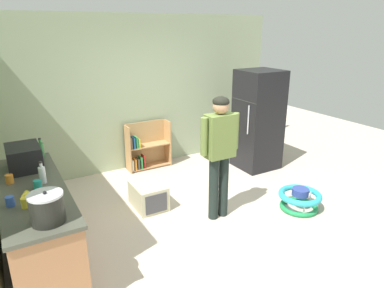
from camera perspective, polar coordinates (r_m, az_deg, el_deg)
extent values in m
plane|color=beige|center=(4.86, 4.17, -12.00)|extent=(12.00, 12.00, 0.00)
cube|color=#9DAD89|center=(6.33, -7.57, 8.37)|extent=(5.20, 0.06, 2.70)
cube|color=#B2784E|center=(4.19, -24.09, -12.35)|extent=(0.60, 2.01, 0.86)
cube|color=#4A4B3E|center=(3.99, -24.95, -6.78)|extent=(0.64, 2.05, 0.04)
sphere|color=silver|center=(3.58, -17.86, -14.74)|extent=(0.04, 0.04, 0.04)
sphere|color=silver|center=(4.16, -19.99, -10.02)|extent=(0.04, 0.04, 0.04)
sphere|color=silver|center=(4.76, -21.55, -6.46)|extent=(0.04, 0.04, 0.04)
cube|color=black|center=(6.32, 10.86, 3.91)|extent=(0.70, 0.68, 1.78)
cylinder|color=silver|center=(5.94, 9.29, 3.93)|extent=(0.02, 0.02, 0.50)
cube|color=#333333|center=(6.01, 8.51, 7.11)|extent=(0.01, 0.67, 0.01)
cube|color=tan|center=(6.20, -10.55, -0.87)|extent=(0.02, 0.28, 0.85)
cube|color=tan|center=(6.48, -4.07, 0.29)|extent=(0.02, 0.28, 0.85)
cube|color=tan|center=(6.44, -7.69, 0.05)|extent=(0.80, 0.02, 0.85)
cube|color=tan|center=(6.47, -7.09, -3.59)|extent=(0.76, 0.24, 0.02)
cube|color=tan|center=(6.33, -7.24, -0.20)|extent=(0.76, 0.24, 0.02)
cube|color=beige|center=(6.29, -9.96, -3.35)|extent=(0.03, 0.17, 0.20)
cube|color=#6B5E4B|center=(6.15, -10.17, 0.16)|extent=(0.03, 0.17, 0.20)
cube|color=orange|center=(6.30, -9.49, -3.24)|extent=(0.03, 0.17, 0.20)
cube|color=#245B97|center=(6.16, -9.73, 0.24)|extent=(0.03, 0.17, 0.20)
cube|color=#423F36|center=(6.33, -8.99, -3.19)|extent=(0.03, 0.17, 0.19)
cube|color=#2A9351|center=(6.18, -9.25, 0.31)|extent=(0.03, 0.17, 0.20)
cube|color=#329045|center=(6.34, -8.51, -2.99)|extent=(0.03, 0.17, 0.22)
cube|color=gold|center=(6.20, -8.89, 0.22)|extent=(0.02, 0.17, 0.16)
cube|color=#B62A24|center=(6.35, -8.07, -2.81)|extent=(0.02, 0.17, 0.24)
cylinder|color=black|center=(4.64, 3.59, -7.36)|extent=(0.13, 0.13, 0.88)
cylinder|color=black|center=(4.72, 5.22, -6.92)|extent=(0.13, 0.13, 0.88)
cube|color=olive|center=(4.41, 4.65, 1.35)|extent=(0.38, 0.22, 0.57)
cylinder|color=olive|center=(4.27, 2.01, 1.23)|extent=(0.09, 0.09, 0.48)
cylinder|color=olive|center=(4.54, 7.16, 2.15)|extent=(0.09, 0.09, 0.48)
sphere|color=tan|center=(4.31, 4.79, 6.26)|extent=(0.20, 0.20, 0.20)
ellipsoid|color=black|center=(4.30, 4.81, 6.99)|extent=(0.21, 0.21, 0.13)
torus|color=#218F4D|center=(5.26, 17.23, -9.87)|extent=(0.54, 0.54, 0.07)
torus|color=#2CA8BA|center=(5.17, 17.43, -8.07)|extent=(0.60, 0.60, 0.08)
cylinder|color=#2F408B|center=(5.15, 17.49, -7.57)|extent=(0.23, 0.23, 0.10)
cylinder|color=silver|center=(5.37, 18.96, -8.33)|extent=(0.02, 0.02, 0.18)
cylinder|color=silver|center=(5.25, 14.97, -8.51)|extent=(0.02, 0.02, 0.18)
cylinder|color=silver|center=(5.03, 18.06, -10.13)|extent=(0.02, 0.02, 0.18)
cube|color=beige|center=(5.05, -7.22, -8.45)|extent=(0.42, 0.54, 0.36)
cube|color=#424247|center=(4.83, -5.90, -9.78)|extent=(0.32, 0.01, 0.27)
cube|color=black|center=(4.48, -26.05, -2.00)|extent=(0.36, 0.48, 0.28)
cube|color=#2D2D33|center=(4.44, -23.65, -1.80)|extent=(0.01, 0.31, 0.20)
cube|color=#515156|center=(4.65, -24.00, -0.98)|extent=(0.01, 0.10, 0.20)
cylinder|color=black|center=(3.21, -22.83, -9.88)|extent=(0.28, 0.28, 0.25)
cylinder|color=silver|center=(3.16, -23.14, -7.76)|extent=(0.29, 0.29, 0.02)
sphere|color=black|center=(3.15, -23.19, -7.40)|extent=(0.03, 0.03, 0.03)
ellipsoid|color=yellow|center=(3.79, -25.92, -7.50)|extent=(0.11, 0.15, 0.04)
ellipsoid|color=yellow|center=(3.79, -25.73, -7.44)|extent=(0.07, 0.16, 0.04)
ellipsoid|color=yellow|center=(3.79, -25.52, -7.40)|extent=(0.07, 0.16, 0.04)
ellipsoid|color=yellow|center=(3.79, -25.32, -7.40)|extent=(0.11, 0.15, 0.04)
cylinder|color=#33753D|center=(4.82, -23.67, -0.88)|extent=(0.07, 0.07, 0.18)
cylinder|color=#33753D|center=(4.78, -23.85, 0.42)|extent=(0.03, 0.03, 0.05)
cylinder|color=black|center=(4.78, -23.90, 0.80)|extent=(0.04, 0.04, 0.02)
cylinder|color=silver|center=(4.01, -23.50, -4.75)|extent=(0.07, 0.07, 0.18)
cylinder|color=silver|center=(3.96, -23.72, -3.22)|extent=(0.03, 0.03, 0.05)
cylinder|color=black|center=(3.95, -23.78, -2.78)|extent=(0.04, 0.04, 0.02)
cylinder|color=red|center=(3.57, -23.52, -8.41)|extent=(0.08, 0.08, 0.09)
cylinder|color=teal|center=(3.90, -24.17, -6.17)|extent=(0.08, 0.08, 0.09)
cylinder|color=yellow|center=(3.57, -25.84, -8.72)|extent=(0.08, 0.08, 0.09)
cylinder|color=orange|center=(4.17, -27.95, -5.14)|extent=(0.08, 0.08, 0.09)
cylinder|color=blue|center=(3.66, -27.88, -8.37)|extent=(0.08, 0.08, 0.09)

